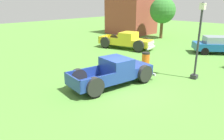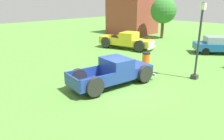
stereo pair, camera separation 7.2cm
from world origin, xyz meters
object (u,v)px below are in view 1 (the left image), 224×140
Objects in this scene: sedan_distant_a at (220,45)px; pickup_truck_foreground at (117,72)px; lamp_post_near at (199,40)px; trash_can at (146,59)px; oak_tree_east at (163,11)px; pickup_truck_behind_left at (129,41)px.

pickup_truck_foreground is at bearing -97.76° from sedan_distant_a.
lamp_post_near reaches higher than sedan_distant_a.
sedan_distant_a is at bearing 70.69° from trash_can.
lamp_post_near reaches higher than pickup_truck_foreground.
oak_tree_east is at bearing 113.05° from pickup_truck_foreground.
pickup_truck_behind_left is at bearing 125.24° from pickup_truck_foreground.
sedan_distant_a is at bearing 98.55° from lamp_post_near.
pickup_truck_foreground is 12.00m from sedan_distant_a.
trash_can is (-2.67, -7.62, -0.32)m from sedan_distant_a.
lamp_post_near reaches higher than pickup_truck_behind_left.
pickup_truck_foreground is 5.09m from lamp_post_near.
oak_tree_east reaches higher than pickup_truck_behind_left.
oak_tree_east reaches higher than sedan_distant_a.
pickup_truck_foreground is 1.07× the size of oak_tree_east.
lamp_post_near is at bearing -24.75° from pickup_truck_behind_left.
sedan_distant_a reaches higher than trash_can.
trash_can is 12.75m from oak_tree_east.
lamp_post_near is 0.92× the size of oak_tree_east.
oak_tree_east is (-9.38, 11.50, 1.00)m from lamp_post_near.
sedan_distant_a is 0.97× the size of oak_tree_east.
oak_tree_east is (-5.51, 11.13, 2.88)m from trash_can.
pickup_truck_behind_left is 9.26m from lamp_post_near.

